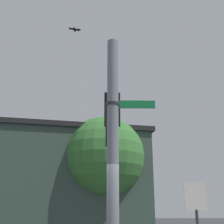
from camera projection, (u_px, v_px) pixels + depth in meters
signal_pole at (113, 144)px, 7.91m from camera, size 0.31×0.31×6.09m
mast_arm at (112, 99)px, 11.58m from camera, size 0.39×6.18×0.18m
traffic_light_nearest_pole at (112, 111)px, 10.39m from camera, size 0.54×0.49×1.31m
traffic_light_mid_inner at (111, 134)px, 13.67m from camera, size 0.54×0.49×1.31m
street_name_sign at (123, 104)px, 8.25m from camera, size 1.33×0.35×0.22m
bird_flying at (75, 29)px, 11.83m from camera, size 0.48×0.29×0.14m
storefront_building at (68, 182)px, 20.56m from camera, size 11.05×10.34×6.28m
tree_by_storefront at (104, 157)px, 18.39m from camera, size 4.92×4.92×6.89m
historical_marker at (196, 209)px, 8.19m from camera, size 0.60×0.08×2.13m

